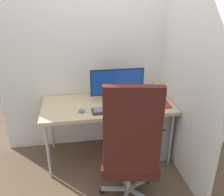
{
  "coord_description": "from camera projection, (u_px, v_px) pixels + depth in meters",
  "views": [
    {
      "loc": [
        -0.36,
        -2.49,
        1.89
      ],
      "look_at": [
        0.04,
        -0.07,
        0.82
      ],
      "focal_mm": 38.23,
      "sensor_mm": 36.0,
      "label": 1
    }
  ],
  "objects": [
    {
      "name": "office_chair",
      "position": [
        131.0,
        150.0,
        2.11
      ],
      "size": [
        0.59,
        0.61,
        1.28
      ],
      "color": "black",
      "rests_on": "ground_plane"
    },
    {
      "name": "wall_side_right",
      "position": [
        184.0,
        45.0,
        2.48
      ],
      "size": [
        0.04,
        1.73,
        2.8
      ],
      "primitive_type": "cube",
      "color": "white",
      "rests_on": "ground_plane"
    },
    {
      "name": "filing_cabinet",
      "position": [
        149.0,
        129.0,
        3.02
      ],
      "size": [
        0.42,
        0.5,
        0.63
      ],
      "color": "#9EA0A5",
      "rests_on": "ground_plane"
    },
    {
      "name": "desk",
      "position": [
        108.0,
        107.0,
        2.79
      ],
      "size": [
        1.51,
        0.69,
        0.72
      ],
      "color": "#D1B78C",
      "rests_on": "ground_plane"
    },
    {
      "name": "pen_holder",
      "position": [
        153.0,
        90.0,
        3.05
      ],
      "size": [
        0.09,
        0.09,
        0.16
      ],
      "color": "#9EA0A5",
      "rests_on": "desk"
    },
    {
      "name": "wall_back",
      "position": [
        103.0,
        39.0,
        2.84
      ],
      "size": [
        2.54,
        0.04,
        2.8
      ],
      "primitive_type": "cube",
      "color": "white",
      "rests_on": "ground_plane"
    },
    {
      "name": "notebook",
      "position": [
        163.0,
        104.0,
        2.75
      ],
      "size": [
        0.15,
        0.23,
        0.01
      ],
      "primitive_type": "cube",
      "rotation": [
        0.0,
        0.0,
        -0.06
      ],
      "color": "#B23333",
      "rests_on": "desk"
    },
    {
      "name": "ground_plane",
      "position": [
        108.0,
        155.0,
        3.06
      ],
      "size": [
        8.0,
        8.0,
        0.0
      ],
      "primitive_type": "plane",
      "color": "brown"
    },
    {
      "name": "keyboard",
      "position": [
        113.0,
        110.0,
        2.59
      ],
      "size": [
        0.46,
        0.14,
        0.03
      ],
      "color": "#333338",
      "rests_on": "desk"
    },
    {
      "name": "monitor",
      "position": [
        117.0,
        83.0,
        2.78
      ],
      "size": [
        0.63,
        0.14,
        0.39
      ],
      "color": "black",
      "rests_on": "desk"
    },
    {
      "name": "mouse",
      "position": [
        82.0,
        110.0,
        2.57
      ],
      "size": [
        0.07,
        0.09,
        0.04
      ],
      "primitive_type": "ellipsoid",
      "rotation": [
        0.0,
        0.0,
        0.08
      ],
      "color": "slate",
      "rests_on": "desk"
    }
  ]
}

